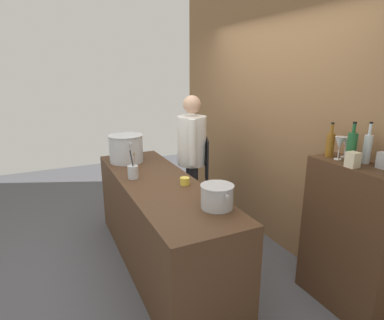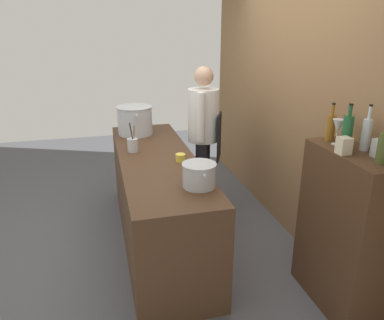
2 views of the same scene
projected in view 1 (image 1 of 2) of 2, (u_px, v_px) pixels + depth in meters
name	position (u px, v px, depth m)	size (l,w,h in m)	color
ground_plane	(161.00, 263.00, 3.36)	(8.00, 8.00, 0.00)	#4C4C51
brick_back_panel	(278.00, 111.00, 3.53)	(4.40, 0.10, 3.00)	olive
prep_counter	(160.00, 224.00, 3.24)	(2.36, 0.70, 0.90)	#472D1C
bar_cabinet	(350.00, 239.00, 2.62)	(0.76, 0.32, 1.25)	#472D1C
chef	(192.00, 154.00, 3.85)	(0.49, 0.40, 1.66)	black
stockpot_large	(126.00, 148.00, 3.74)	(0.46, 0.40, 0.32)	#B7BABF
stockpot_small	(217.00, 196.00, 2.51)	(0.33, 0.26, 0.19)	#B7BABF
utensil_crock	(133.00, 172.00, 3.19)	(0.10, 0.10, 0.29)	#B7BABF
butter_jar	(185.00, 181.00, 3.02)	(0.09, 0.09, 0.07)	yellow
wine_bottle_green	(351.00, 147.00, 2.46)	(0.07, 0.07, 0.32)	#1E592D
wine_bottle_amber	(330.00, 144.00, 2.66)	(0.07, 0.07, 0.28)	#8C5919
wine_bottle_clear	(367.00, 148.00, 2.47)	(0.06, 0.06, 0.32)	silver
wine_glass_short	(340.00, 143.00, 2.56)	(0.08, 0.08, 0.19)	silver
wine_glass_tall	(346.00, 143.00, 2.63)	(0.07, 0.07, 0.17)	silver
spice_tin_cream	(353.00, 160.00, 2.38)	(0.08, 0.08, 0.12)	beige
spice_tin_silver	(384.00, 160.00, 2.35)	(0.08, 0.08, 0.12)	#B2B2B7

